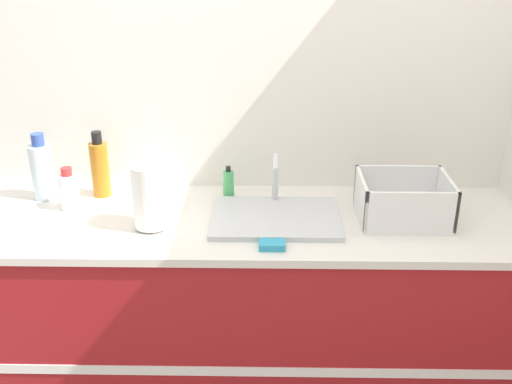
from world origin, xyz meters
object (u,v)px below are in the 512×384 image
at_px(dish_rack, 403,204).
at_px(bottle_clear, 42,170).
at_px(sink, 275,216).
at_px(bottle_amber, 100,168).
at_px(paper_towel_roll, 150,196).
at_px(soap_dispenser, 229,184).
at_px(bottle_white_spray, 69,191).

distance_m(dish_rack, bottle_clear, 1.42).
relative_size(sink, bottle_clear, 1.76).
relative_size(dish_rack, bottle_amber, 1.21).
bearing_deg(sink, bottle_amber, 162.94).
distance_m(paper_towel_roll, bottle_amber, 0.39).
bearing_deg(soap_dispenser, paper_towel_roll, -134.05).
relative_size(dish_rack, bottle_white_spray, 1.94).
xyz_separation_m(paper_towel_roll, soap_dispenser, (0.26, 0.27, -0.06)).
bearing_deg(bottle_clear, bottle_amber, 7.75).
distance_m(sink, paper_towel_roll, 0.47).
bearing_deg(bottle_clear, bottle_white_spray, -37.29).
distance_m(bottle_white_spray, soap_dispenser, 0.62).
distance_m(dish_rack, bottle_white_spray, 1.28).
bearing_deg(paper_towel_roll, sink, 9.09).
relative_size(sink, bottle_white_spray, 2.82).
xyz_separation_m(bottle_clear, bottle_white_spray, (0.13, -0.10, -0.05)).
bearing_deg(bottle_white_spray, dish_rack, -3.35).
xyz_separation_m(dish_rack, soap_dispenser, (-0.66, 0.19, -0.00)).
relative_size(paper_towel_roll, bottle_white_spray, 1.44).
height_order(paper_towel_roll, bottle_amber, bottle_amber).
height_order(paper_towel_roll, bottle_clear, bottle_clear).
bearing_deg(bottle_amber, sink, -17.06).
xyz_separation_m(paper_towel_roll, bottle_clear, (-0.48, 0.26, -0.00)).
bearing_deg(sink, bottle_white_spray, 173.88).
height_order(dish_rack, soap_dispenser, dish_rack).
relative_size(dish_rack, soap_dispenser, 2.44).
bearing_deg(dish_rack, bottle_amber, 170.13).
height_order(paper_towel_roll, soap_dispenser, paper_towel_roll).
xyz_separation_m(dish_rack, bottle_white_spray, (-1.28, 0.07, 0.01)).
xyz_separation_m(paper_towel_roll, bottle_white_spray, (-0.35, 0.16, -0.05)).
height_order(dish_rack, bottle_clear, bottle_clear).
distance_m(sink, bottle_clear, 0.96).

